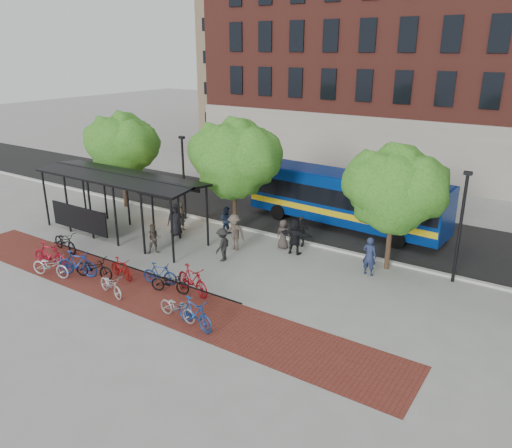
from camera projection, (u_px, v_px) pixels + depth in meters
The scene contains 35 objects.
ground at pixel (245, 264), 24.56m from camera, with size 160.00×160.00×0.00m, color #9E9E99.
asphalt_street at pixel (319, 219), 30.84m from camera, with size 160.00×8.00×0.01m, color black.
curb at pixel (286, 238), 27.68m from camera, with size 160.00×0.25×0.12m, color #B7B7B2.
brick_strip at pixel (142, 292), 21.67m from camera, with size 24.00×3.00×0.01m, color maroon.
bike_rack_rail at pixel (136, 278), 23.06m from camera, with size 12.00×0.05×0.95m, color black.
building_tower at pixel (325, 3), 59.28m from camera, with size 22.00×22.00×30.00m, color #7A664C.
bus_shelter at pixel (118, 183), 27.42m from camera, with size 10.60×3.07×3.60m.
tree_a at pixel (122, 143), 31.98m from camera, with size 4.90×4.00×6.18m.
tree_b at pixel (236, 156), 27.21m from camera, with size 5.15×4.20×6.47m.
tree_c at pixel (396, 187), 22.66m from camera, with size 4.66×3.80×5.92m.
lamp_post_left at pixel (184, 175), 30.11m from camera, with size 0.35×0.20×5.12m.
lamp_post_right at pixel (461, 225), 21.78m from camera, with size 0.35×0.20×5.12m.
bus at pixel (345, 197), 28.99m from camera, with size 12.08×3.43×3.22m.
bike_0 at pixel (65, 242), 25.87m from camera, with size 0.72×2.06×1.08m, color black.
bike_1 at pixel (50, 255), 24.00m from camera, with size 0.59×2.09×1.26m, color maroon.
bike_2 at pixel (50, 266), 23.03m from camera, with size 0.70×2.02×1.06m, color #B1B0B3.
bike_3 at pixel (77, 264), 23.05m from camera, with size 0.58×2.05×1.23m, color navy.
bike_4 at pixel (94, 268), 22.85m from camera, with size 0.70×2.01×1.06m, color black.
bike_5 at pixel (121, 268), 22.85m from camera, with size 0.46×1.63×0.98m, color maroon.
bike_6 at pixel (111, 285), 21.31m from camera, with size 0.63×1.80×0.94m, color #B7B7BA.
bike_7 at pixel (160, 273), 22.32m from camera, with size 0.47×1.66×1.00m, color navy.
bike_8 at pixel (170, 283), 21.52m from camera, with size 0.63×1.80×0.94m, color black.
bike_9 at pixel (192, 280), 21.41m from camera, with size 0.59×2.09×1.26m, color maroon.
bike_10 at pixel (178, 307), 19.42m from camera, with size 0.65×1.87×0.98m, color gray.
bike_11 at pixel (194, 313), 18.78m from camera, with size 0.57×2.00×1.20m, color navy.
pedestrian_0 at pixel (176, 220), 27.96m from camera, with size 0.91×0.59×1.86m, color black.
pedestrian_1 at pixel (182, 216), 28.92m from camera, with size 0.60×0.39×1.63m, color #3A352E.
pedestrian_2 at pixel (226, 220), 28.45m from camera, with size 0.75×0.58×1.54m, color #1A253C.
pedestrian_3 at pixel (234, 232), 25.92m from camera, with size 1.25×0.72×1.94m, color brown.
pedestrian_4 at pixel (301, 231), 26.56m from camera, with size 0.97×0.40×1.65m, color #282828.
pedestrian_5 at pixel (295, 237), 25.45m from camera, with size 1.74×0.55×1.87m, color black.
pedestrian_6 at pixel (283, 234), 26.19m from camera, with size 0.78×0.50×1.59m, color #3A322F.
pedestrian_7 at pixel (369, 256), 23.08m from camera, with size 0.69×0.45×1.88m, color #212B4F.
pedestrian_8 at pixel (154, 239), 25.53m from camera, with size 0.77×0.60×1.58m, color #50453B.
pedestrian_9 at pixel (223, 245), 24.65m from camera, with size 1.09×0.63×1.69m, color black.
Camera 1 is at (12.89, -18.44, 10.06)m, focal length 35.00 mm.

